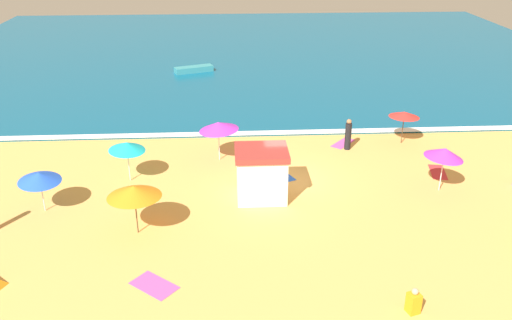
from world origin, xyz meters
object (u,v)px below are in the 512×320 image
at_px(beach_umbrella_5, 219,126).
at_px(beachgoer_5, 348,135).
at_px(beach_umbrella_0, 127,146).
at_px(beach_umbrella_6, 134,191).
at_px(beach_umbrella_1, 39,177).
at_px(beachgoer_1, 414,302).
at_px(small_boat_0, 194,69).
at_px(lifeguard_cabana, 261,173).
at_px(beach_umbrella_3, 404,114).
at_px(beach_umbrella_4, 445,153).

xyz_separation_m(beach_umbrella_5, beachgoer_5, (7.18, 1.05, -1.08)).
relative_size(beach_umbrella_0, beach_umbrella_6, 1.08).
height_order(beach_umbrella_1, beachgoer_1, beach_umbrella_1).
bearing_deg(small_boat_0, lifeguard_cabana, -79.37).
height_order(beach_umbrella_0, beach_umbrella_6, beach_umbrella_6).
xyz_separation_m(beach_umbrella_3, beach_umbrella_6, (-13.84, -8.92, 0.17)).
bearing_deg(beach_umbrella_1, small_boat_0, 76.36).
height_order(lifeguard_cabana, beach_umbrella_3, lifeguard_cabana).
bearing_deg(lifeguard_cabana, small_boat_0, 100.63).
height_order(lifeguard_cabana, small_boat_0, lifeguard_cabana).
xyz_separation_m(beach_umbrella_4, beach_umbrella_6, (-13.86, -2.99, -0.03)).
bearing_deg(beach_umbrella_3, beach_umbrella_6, -147.19).
xyz_separation_m(beach_umbrella_0, beach_umbrella_4, (14.93, -1.94, 0.11)).
distance_m(beach_umbrella_1, beachgoer_5, 16.15).
xyz_separation_m(lifeguard_cabana, beach_umbrella_0, (-6.38, 2.11, 0.61)).
bearing_deg(beachgoer_1, beach_umbrella_4, 64.37).
distance_m(beach_umbrella_0, beach_umbrella_5, 4.95).
bearing_deg(beach_umbrella_3, beach_umbrella_1, -159.44).
height_order(beach_umbrella_3, beachgoer_1, beach_umbrella_3).
distance_m(beach_umbrella_3, beachgoer_5, 3.50).
xyz_separation_m(beach_umbrella_1, beachgoer_5, (14.92, 6.13, -0.81)).
relative_size(beach_umbrella_1, beach_umbrella_4, 1.15).
xyz_separation_m(beach_umbrella_1, beach_umbrella_3, (18.23, 6.84, 0.08)).
bearing_deg(beach_umbrella_4, beach_umbrella_5, 158.32).
bearing_deg(beachgoer_1, beachgoer_5, 86.82).
height_order(lifeguard_cabana, beachgoer_5, lifeguard_cabana).
bearing_deg(beach_umbrella_5, beach_umbrella_6, -115.04).
bearing_deg(small_boat_0, beach_umbrella_4, -59.97).
relative_size(beachgoer_1, beachgoer_5, 0.53).
distance_m(lifeguard_cabana, beach_umbrella_6, 6.05).
height_order(beach_umbrella_1, beachgoer_5, beach_umbrella_1).
relative_size(beach_umbrella_5, beachgoer_5, 1.25).
relative_size(beach_umbrella_6, small_boat_0, 0.70).
bearing_deg(lifeguard_cabana, beach_umbrella_3, 35.58).
bearing_deg(lifeguard_cabana, beachgoer_1, -61.93).
height_order(lifeguard_cabana, beach_umbrella_5, lifeguard_cabana).
bearing_deg(lifeguard_cabana, beach_umbrella_5, 114.30).
xyz_separation_m(lifeguard_cabana, beachgoer_1, (4.45, -8.35, -0.80)).
height_order(lifeguard_cabana, beach_umbrella_0, lifeguard_cabana).
height_order(beachgoer_5, small_boat_0, beachgoer_5).
xyz_separation_m(beach_umbrella_4, small_boat_0, (-12.70, 21.97, -1.60)).
height_order(beach_umbrella_5, small_boat_0, beach_umbrella_5).
relative_size(lifeguard_cabana, small_boat_0, 0.73).
height_order(beach_umbrella_1, beach_umbrella_6, beach_umbrella_6).
xyz_separation_m(lifeguard_cabana, beach_umbrella_4, (8.54, 0.17, 0.72)).
bearing_deg(beach_umbrella_0, beach_umbrella_4, -7.40).
height_order(beach_umbrella_1, beach_umbrella_3, beach_umbrella_1).
bearing_deg(beach_umbrella_0, beachgoer_5, 15.81).
xyz_separation_m(lifeguard_cabana, beach_umbrella_5, (-1.96, 4.35, 0.71)).
bearing_deg(beach_umbrella_6, beach_umbrella_0, 102.23).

